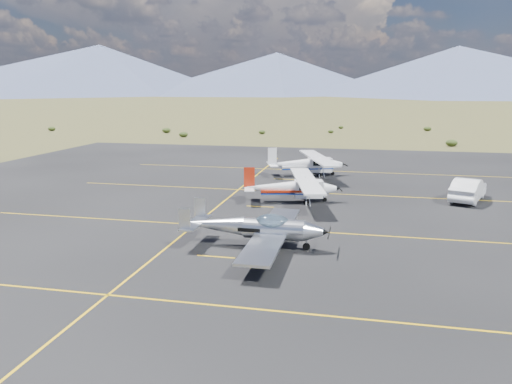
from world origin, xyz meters
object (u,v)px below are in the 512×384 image
at_px(aircraft_low_wing, 258,228).
at_px(sedan, 468,189).
at_px(aircraft_cessna, 292,187).
at_px(aircraft_plain, 307,163).

bearing_deg(aircraft_low_wing, sedan, 47.12).
relative_size(aircraft_cessna, sedan, 1.98).
relative_size(aircraft_low_wing, sedan, 1.98).
height_order(aircraft_low_wing, aircraft_cessna, aircraft_cessna).
xyz_separation_m(aircraft_low_wing, aircraft_plain, (0.03, 22.31, 0.15)).
xyz_separation_m(aircraft_cessna, sedan, (12.88, 3.29, -0.30)).
bearing_deg(aircraft_plain, aircraft_low_wing, -108.67).
xyz_separation_m(aircraft_cessna, aircraft_plain, (-0.22, 11.33, 0.06)).
height_order(aircraft_cessna, aircraft_plain, aircraft_plain).
relative_size(aircraft_cessna, aircraft_plain, 0.96).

